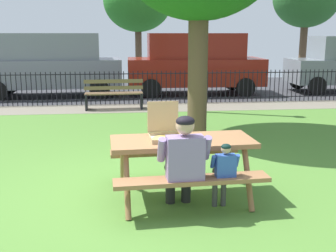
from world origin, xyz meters
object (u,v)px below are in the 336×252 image
object	(u,v)px
picnic_table_foreground	(182,152)
child_at_table	(224,170)
pizza_slice_on_table	(198,140)
far_tree_midleft	(138,1)
pizza_box_open	(165,132)
adult_at_table	(183,160)
park_bench_center	(114,95)
parked_car_right	(195,62)
lamp_post_walkway	(204,13)
parked_car_center	(51,63)

from	to	relation	value
picnic_table_foreground	child_at_table	distance (m)	0.66
pizza_slice_on_table	far_tree_midleft	bearing A→B (deg)	90.48
pizza_box_open	far_tree_midleft	xyz separation A→B (m)	(0.27, 15.35, 2.73)
adult_at_table	park_bench_center	distance (m)	7.00
pizza_slice_on_table	adult_at_table	distance (m)	0.49
child_at_table	parked_car_right	size ratio (longest dim) A/B	0.18
picnic_table_foreground	lamp_post_walkway	xyz separation A→B (m)	(1.38, 5.78, 1.99)
adult_at_table	parked_car_center	bearing A→B (deg)	107.57
pizza_box_open	pizza_slice_on_table	bearing A→B (deg)	-20.52
adult_at_table	far_tree_midleft	world-z (taller)	far_tree_midleft
lamp_post_walkway	parked_car_right	xyz separation A→B (m)	(0.37, 3.34, -1.49)
picnic_table_foreground	parked_car_center	bearing A→B (deg)	108.81
child_at_table	parked_car_right	xyz separation A→B (m)	(1.33, 9.63, 0.58)
picnic_table_foreground	parked_car_right	xyz separation A→B (m)	(1.75, 9.12, 0.50)
pizza_box_open	lamp_post_walkway	size ratio (longest dim) A/B	0.11
pizza_box_open	far_tree_midleft	world-z (taller)	far_tree_midleft
picnic_table_foreground	far_tree_midleft	distance (m)	15.69
pizza_slice_on_table	parked_car_right	bearing A→B (deg)	80.34
far_tree_midleft	picnic_table_foreground	bearing A→B (deg)	-90.19
picnic_table_foreground	child_at_table	xyz separation A→B (m)	(0.42, -0.51, -0.08)
pizza_box_open	pizza_slice_on_table	size ratio (longest dim) A/B	1.45
picnic_table_foreground	lamp_post_walkway	world-z (taller)	lamp_post_walkway
child_at_table	park_bench_center	world-z (taller)	park_bench_center
picnic_table_foreground	parked_car_center	size ratio (longest dim) A/B	0.40
adult_at_table	lamp_post_walkway	world-z (taller)	lamp_post_walkway
parked_car_right	park_bench_center	bearing A→B (deg)	-135.52
pizza_slice_on_table	adult_at_table	bearing A→B (deg)	-120.46
picnic_table_foreground	parked_car_center	distance (m)	9.65
pizza_box_open	pizza_slice_on_table	world-z (taller)	pizza_box_open
adult_at_table	far_tree_midleft	distance (m)	16.17
pizza_box_open	park_bench_center	world-z (taller)	pizza_box_open
pizza_box_open	adult_at_table	distance (m)	0.61
pizza_box_open	parked_car_right	xyz separation A→B (m)	(1.97, 9.07, 0.24)
child_at_table	parked_car_center	distance (m)	10.27
adult_at_table	lamp_post_walkway	size ratio (longest dim) A/B	0.28
parked_car_center	far_tree_midleft	distance (m)	7.46
picnic_table_foreground	child_at_table	bearing A→B (deg)	-50.63
pizza_slice_on_table	adult_at_table	world-z (taller)	adult_at_table
picnic_table_foreground	adult_at_table	distance (m)	0.51
park_bench_center	lamp_post_walkway	bearing A→B (deg)	-15.20
child_at_table	far_tree_midleft	distance (m)	16.21
pizza_box_open	lamp_post_walkway	distance (m)	6.19
pizza_box_open	park_bench_center	distance (m)	6.44
pizza_slice_on_table	park_bench_center	size ratio (longest dim) A/B	0.20
pizza_box_open	far_tree_midleft	bearing A→B (deg)	89.01
lamp_post_walkway	parked_car_right	size ratio (longest dim) A/B	0.92
park_bench_center	lamp_post_walkway	distance (m)	3.28
pizza_slice_on_table	parked_car_right	xyz separation A→B (m)	(1.57, 9.22, 0.32)
pizza_slice_on_table	lamp_post_walkway	bearing A→B (deg)	78.44
pizza_slice_on_table	child_at_table	world-z (taller)	child_at_table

